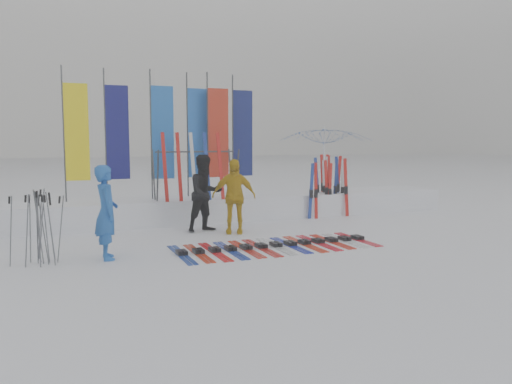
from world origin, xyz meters
name	(u,v)px	position (x,y,z in m)	size (l,w,h in m)	color
ground	(280,257)	(0.00, 0.00, 0.00)	(120.00, 120.00, 0.00)	white
snow_bank	(205,208)	(0.00, 4.60, 0.30)	(14.00, 1.60, 0.60)	white
person_blue	(106,212)	(-2.82, 1.04, 0.82)	(0.60, 0.39, 1.64)	#1E59B3
person_black	(205,193)	(-0.47, 2.98, 0.87)	(0.84, 0.66, 1.74)	black
person_yellow	(234,196)	(0.04, 2.51, 0.82)	(0.97, 0.40, 1.65)	gold
tent_canopy	(325,166)	(4.08, 5.51, 1.27)	(2.77, 2.83, 2.54)	white
ski_row	(275,245)	(0.30, 0.84, 0.04)	(3.90, 1.68, 0.07)	navy
pole_cluster	(40,229)	(-3.89, 1.09, 0.59)	(0.87, 0.75, 1.25)	#595B60
feather_flags	(171,133)	(-0.83, 4.82, 2.24)	(4.84, 0.30, 3.20)	#383A3F
ski_rack	(196,168)	(-0.35, 4.20, 1.38)	(2.04, 0.80, 1.23)	#383A3F
upright_skis	(329,186)	(3.47, 4.22, 0.78)	(1.33, 1.13, 1.67)	silver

